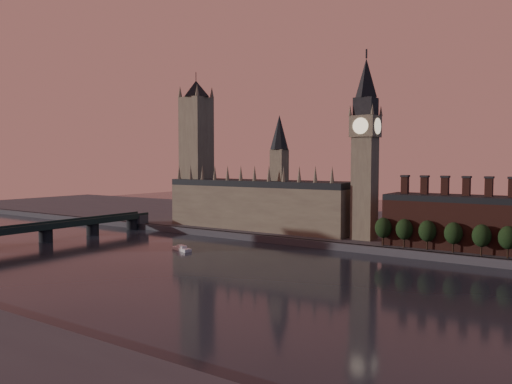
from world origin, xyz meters
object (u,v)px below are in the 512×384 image
big_ben (365,146)px  westminster_bridge (14,233)px  victoria_tower (196,147)px  river_boat (182,249)px

big_ben → westminster_bridge: size_ratio=0.54×
victoria_tower → westminster_bridge: (-35.00, -117.70, -51.65)m
victoria_tower → big_ben: (130.00, -5.00, -2.26)m
big_ben → river_boat: bearing=-137.9°
westminster_bridge → river_boat: (88.61, 43.57, -6.34)m
westminster_bridge → river_boat: size_ratio=13.43×
big_ben → river_boat: 117.13m
victoria_tower → westminster_bridge: bearing=-106.6°
victoria_tower → westminster_bridge: size_ratio=0.54×
victoria_tower → river_boat: size_ratio=7.25×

